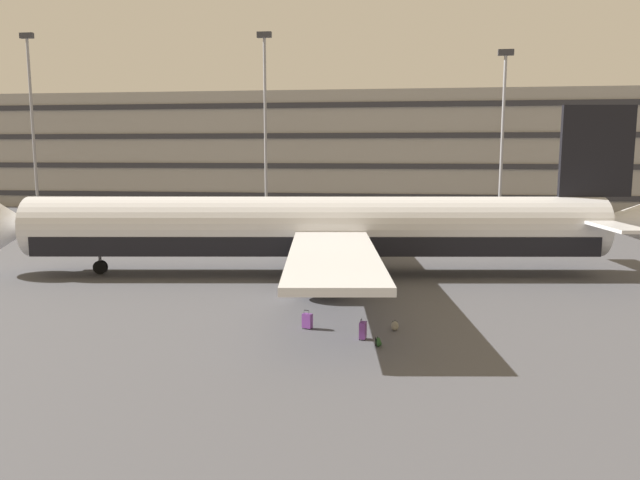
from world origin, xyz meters
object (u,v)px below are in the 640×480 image
at_px(suitcase_small, 363,330).
at_px(backpack_purple, 378,342).
at_px(airliner, 321,229).
at_px(suitcase_teal, 307,321).
at_px(backpack_scuffed, 395,326).

distance_m(suitcase_small, backpack_purple, 1.18).
relative_size(airliner, backpack_purple, 96.14).
bearing_deg(airliner, suitcase_small, -75.38).
distance_m(airliner, suitcase_small, 14.55).
bearing_deg(backpack_purple, airliner, 106.30).
xyz_separation_m(suitcase_teal, backpack_purple, (3.33, -2.19, -0.18)).
relative_size(backpack_purple, backpack_scuffed, 0.94).
height_order(suitcase_small, backpack_scuffed, suitcase_small).
bearing_deg(suitcase_small, backpack_scuffed, 47.43).
distance_m(suitcase_teal, backpack_purple, 3.98).
relative_size(airliner, suitcase_small, 48.68).
distance_m(backpack_purple, backpack_scuffed, 2.49).
height_order(suitcase_small, backpack_purple, suitcase_small).
bearing_deg(backpack_purple, backpack_scuffed, 74.77).
bearing_deg(suitcase_teal, airliner, 94.52).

